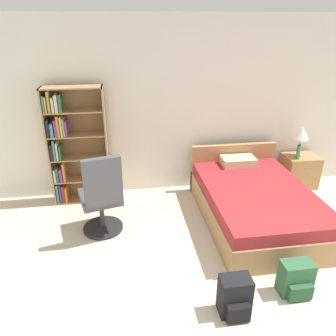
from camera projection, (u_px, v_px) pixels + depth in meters
wall_back at (187, 108)px, 4.90m from camera, size 9.00×0.06×2.60m
bookshelf at (71, 145)px, 4.64m from camera, size 0.81×0.27×1.70m
bed at (254, 202)px, 4.42m from camera, size 1.34×2.03×0.75m
office_chair at (102, 198)px, 3.99m from camera, size 0.58×0.65×1.11m
nightstand at (299, 171)px, 5.32m from camera, size 0.53×0.43×0.52m
table_lamp at (302, 134)px, 5.06m from camera, size 0.24×0.24×0.48m
water_bottle at (298, 152)px, 5.05m from camera, size 0.06×0.06×0.24m
backpack_green at (296, 279)px, 3.22m from camera, size 0.31×0.24×0.36m
backpack_black at (235, 297)px, 2.99m from camera, size 0.28×0.26×0.39m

